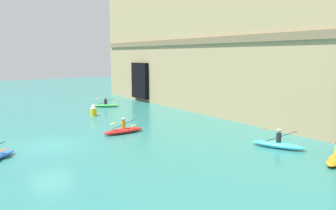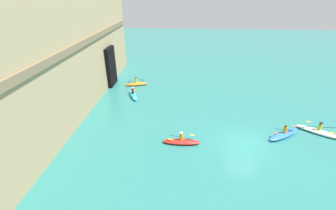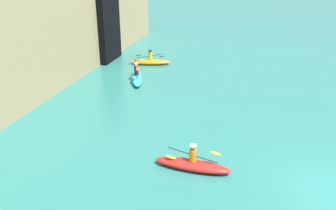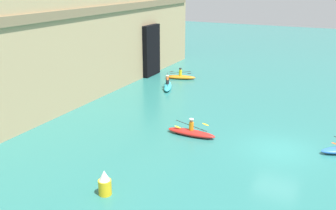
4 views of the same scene
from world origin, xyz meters
The scene contains 7 objects.
ground_plane centered at (0.00, 0.00, 0.00)m, with size 120.00×120.00×0.00m, color #28706B.
cliff_bluff centered at (-0.88, 18.20, 6.90)m, with size 44.01×6.73×13.84m.
kayak_white centered at (2.11, -6.93, 0.23)m, with size 2.57×3.40×1.17m.
kayak_orange centered at (12.09, 11.65, 0.22)m, with size 1.54×3.06×1.08m.
kayak_red centered at (-0.28, 5.35, 0.23)m, with size 0.76×3.14×1.12m.
kayak_blue centered at (1.45, -3.68, 0.23)m, with size 2.65×3.44×1.22m.
kayak_cyan centered at (8.63, 11.35, 0.24)m, with size 3.23×1.92×1.24m.
Camera 2 is at (-15.59, 5.34, 11.68)m, focal length 24.00 mm.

